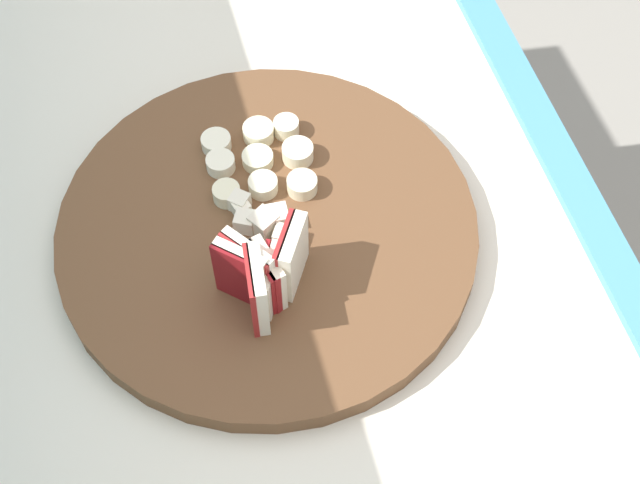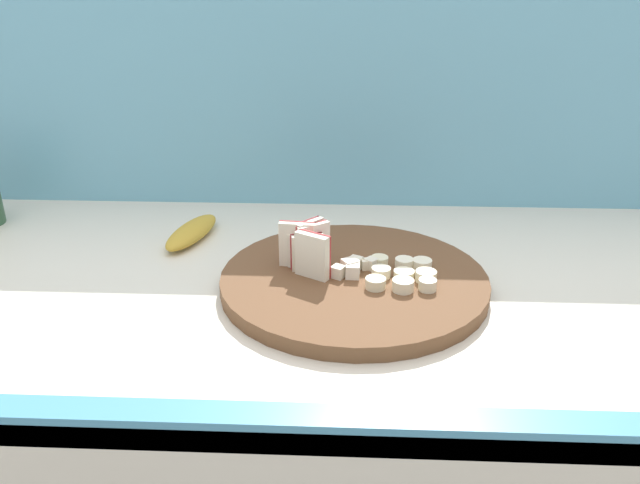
% 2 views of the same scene
% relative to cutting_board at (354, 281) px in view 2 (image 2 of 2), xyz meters
% --- Properties ---
extents(tile_backsplash, '(2.40, 0.04, 1.32)m').
position_rel_cutting_board_xyz_m(tile_backsplash, '(-0.08, 0.37, -0.27)').
color(tile_backsplash, '#6BADC6').
rests_on(tile_backsplash, ground).
extents(cutting_board, '(0.38, 0.38, 0.02)m').
position_rel_cutting_board_xyz_m(cutting_board, '(0.00, 0.00, 0.00)').
color(cutting_board, brown).
rests_on(cutting_board, tiled_countertop).
extents(apple_wedge_fan, '(0.08, 0.09, 0.07)m').
position_rel_cutting_board_xyz_m(apple_wedge_fan, '(-0.07, 0.02, 0.04)').
color(apple_wedge_fan, '#A32323').
rests_on(apple_wedge_fan, cutting_board).
extents(apple_dice_pile, '(0.07, 0.05, 0.02)m').
position_rel_cutting_board_xyz_m(apple_dice_pile, '(-0.00, 0.01, 0.02)').
color(apple_dice_pile, white).
rests_on(apple_dice_pile, cutting_board).
extents(banana_slice_rows, '(0.10, 0.10, 0.02)m').
position_rel_cutting_board_xyz_m(banana_slice_rows, '(0.07, -0.01, 0.02)').
color(banana_slice_rows, beige).
rests_on(banana_slice_rows, cutting_board).
extents(banana_peel, '(0.09, 0.17, 0.03)m').
position_rel_cutting_board_xyz_m(banana_peel, '(-0.28, 0.17, 0.00)').
color(banana_peel, gold).
rests_on(banana_peel, tiled_countertop).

